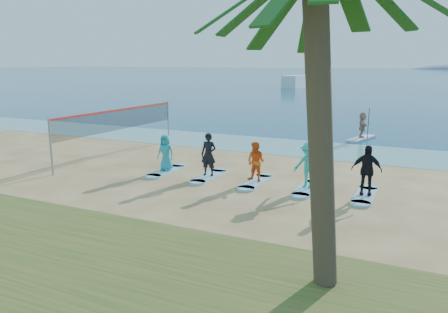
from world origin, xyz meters
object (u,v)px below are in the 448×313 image
at_px(student_1, 209,154).
at_px(student_4, 367,170).
at_px(surfboard_4, 365,196).
at_px(surfboard_3, 307,188).
at_px(surfboard_1, 209,176).
at_px(surfboard_2, 256,182).
at_px(student_3, 308,165).
at_px(student_0, 166,153).
at_px(paddleboard, 362,138).
at_px(boat_offshore_a, 294,87).
at_px(surfboard_0, 166,171).
at_px(paddleboarder, 362,125).
at_px(volleyball_net, 119,120).
at_px(student_2, 256,162).

bearing_deg(student_1, student_4, -4.27).
bearing_deg(surfboard_4, surfboard_3, 180.00).
height_order(surfboard_1, surfboard_4, same).
distance_m(surfboard_1, surfboard_2, 2.16).
xyz_separation_m(surfboard_3, student_3, (0.00, 0.00, 0.94)).
distance_m(student_0, student_3, 6.47).
distance_m(paddleboard, surfboard_1, 13.33).
height_order(student_3, student_4, student_4).
height_order(surfboard_2, surfboard_3, same).
distance_m(surfboard_1, student_3, 4.41).
relative_size(boat_offshore_a, surfboard_3, 3.20).
relative_size(surfboard_1, student_1, 1.20).
height_order(surfboard_0, surfboard_3, same).
relative_size(student_1, surfboard_3, 0.83).
bearing_deg(paddleboard, paddleboarder, 0.00).
relative_size(boat_offshore_a, surfboard_0, 3.20).
bearing_deg(paddleboarder, student_1, 148.37).
height_order(student_0, student_4, student_4).
relative_size(student_0, surfboard_4, 0.74).
bearing_deg(surfboard_0, student_1, 0.00).
bearing_deg(surfboard_4, student_4, 0.00).
distance_m(surfboard_4, student_4, 0.97).
bearing_deg(surfboard_4, student_1, 180.00).
xyz_separation_m(student_1, surfboard_2, (2.16, 0.00, -0.96)).
bearing_deg(student_3, student_4, 8.37).
bearing_deg(student_3, boat_offshore_a, 114.97).
distance_m(volleyball_net, surfboard_1, 6.78).
bearing_deg(surfboard_1, surfboard_0, 180.00).
height_order(boat_offshore_a, surfboard_4, boat_offshore_a).
bearing_deg(student_3, surfboard_0, -171.63).
height_order(volleyball_net, paddleboard, volleyball_net).
bearing_deg(volleyball_net, surfboard_1, -17.24).
bearing_deg(student_4, surfboard_2, 172.58).
bearing_deg(boat_offshore_a, student_4, -68.74).
relative_size(volleyball_net, student_2, 5.59).
bearing_deg(surfboard_3, student_1, 180.00).
bearing_deg(surfboard_3, surfboard_1, 180.00).
relative_size(surfboard_2, student_3, 1.24).
relative_size(paddleboard, student_1, 1.64).
relative_size(boat_offshore_a, student_0, 4.35).
bearing_deg(student_3, student_0, -171.63).
relative_size(student_2, surfboard_3, 0.74).
bearing_deg(paddleboarder, surfboard_1, 148.37).
xyz_separation_m(surfboard_1, student_3, (4.31, 0.00, 0.94)).
distance_m(student_2, student_3, 2.16).
relative_size(student_1, student_4, 0.99).
distance_m(boat_offshore_a, surfboard_3, 68.40).
bearing_deg(surfboard_0, paddleboarder, 61.66).
xyz_separation_m(student_0, surfboard_2, (4.31, 0.00, -0.85)).
height_order(volleyball_net, student_2, volleyball_net).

